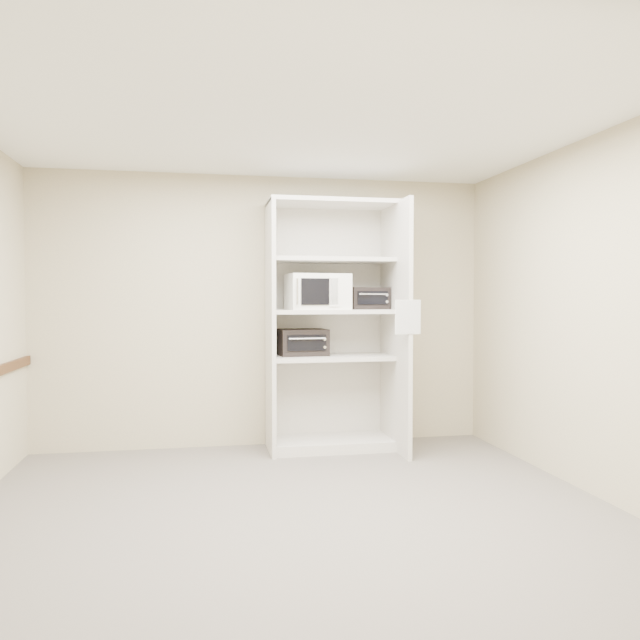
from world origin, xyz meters
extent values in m
cube|color=#605952|center=(0.00, 0.00, 0.00)|extent=(4.50, 4.00, 0.01)
cube|color=white|center=(0.00, 0.00, 2.70)|extent=(4.50, 4.00, 0.01)
cube|color=tan|center=(0.00, 2.00, 1.35)|extent=(4.50, 0.02, 2.70)
cube|color=tan|center=(0.00, -2.00, 1.35)|extent=(4.50, 0.02, 2.70)
cube|color=tan|center=(2.25, 0.00, 1.35)|extent=(0.02, 4.00, 2.70)
cube|color=beige|center=(0.02, 1.68, 1.20)|extent=(0.04, 0.60, 2.40)
cube|color=beige|center=(1.22, 1.53, 1.20)|extent=(0.04, 0.90, 2.40)
cube|color=beige|center=(0.62, 1.99, 1.20)|extent=(1.24, 0.02, 2.40)
cube|color=beige|center=(0.62, 1.70, 0.05)|extent=(1.16, 0.56, 0.10)
cube|color=beige|center=(0.62, 1.70, 0.90)|extent=(1.16, 0.56, 0.04)
cube|color=beige|center=(0.62, 1.70, 1.35)|extent=(1.16, 0.56, 0.04)
cube|color=beige|center=(0.62, 1.70, 1.85)|extent=(1.16, 0.56, 0.04)
cube|color=beige|center=(0.62, 1.70, 2.40)|extent=(1.24, 0.60, 0.04)
cube|color=white|center=(0.47, 1.66, 1.54)|extent=(0.60, 0.47, 0.34)
cube|color=black|center=(0.99, 1.72, 1.48)|extent=(0.40, 0.31, 0.22)
cube|color=black|center=(0.34, 1.76, 1.05)|extent=(0.48, 0.38, 0.26)
cube|color=white|center=(1.19, 1.07, 1.31)|extent=(0.24, 0.02, 0.30)
camera|label=1|loc=(-0.64, -4.26, 1.48)|focal=35.00mm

